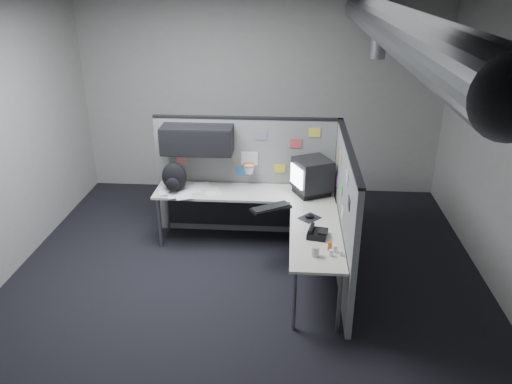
# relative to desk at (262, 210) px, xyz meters

# --- Properties ---
(room) EXTENTS (5.62, 5.62, 3.22)m
(room) POSITION_rel_desk_xyz_m (0.41, -0.70, 1.48)
(room) COLOR black
(room) RESTS_ON ground
(partition_back) EXTENTS (2.44, 0.42, 1.63)m
(partition_back) POSITION_rel_desk_xyz_m (-0.40, 0.53, 0.38)
(partition_back) COLOR slate
(partition_back) RESTS_ON ground
(partition_right) EXTENTS (0.07, 2.23, 1.63)m
(partition_right) POSITION_rel_desk_xyz_m (0.95, -0.49, 0.21)
(partition_right) COLOR slate
(partition_right) RESTS_ON ground
(desk) EXTENTS (2.31, 2.11, 0.73)m
(desk) POSITION_rel_desk_xyz_m (0.00, 0.00, 0.00)
(desk) COLOR beige
(desk) RESTS_ON ground
(monitor) EXTENTS (0.55, 0.55, 0.47)m
(monitor) POSITION_rel_desk_xyz_m (0.61, 0.27, 0.36)
(monitor) COLOR black
(monitor) RESTS_ON desk
(keyboard) EXTENTS (0.51, 0.41, 0.04)m
(keyboard) POSITION_rel_desk_xyz_m (0.12, -0.23, 0.14)
(keyboard) COLOR black
(keyboard) RESTS_ON desk
(mouse) EXTENTS (0.29, 0.29, 0.05)m
(mouse) POSITION_rel_desk_xyz_m (0.57, -0.42, 0.13)
(mouse) COLOR black
(mouse) RESTS_ON desk
(phone) EXTENTS (0.24, 0.26, 0.11)m
(phone) POSITION_rel_desk_xyz_m (0.64, -0.85, 0.16)
(phone) COLOR black
(phone) RESTS_ON desk
(bottles) EXTENTS (0.16, 0.17, 0.09)m
(bottles) POSITION_rel_desk_xyz_m (0.79, -1.17, 0.15)
(bottles) COLOR silver
(bottles) RESTS_ON desk
(cup) EXTENTS (0.09, 0.09, 0.11)m
(cup) POSITION_rel_desk_xyz_m (0.61, -1.25, 0.17)
(cup) COLOR beige
(cup) RESTS_ON desk
(papers) EXTENTS (0.87, 0.64, 0.02)m
(papers) POSITION_rel_desk_xyz_m (-0.95, 0.22, 0.13)
(papers) COLOR white
(papers) RESTS_ON desk
(backpack) EXTENTS (0.37, 0.36, 0.39)m
(backpack) POSITION_rel_desk_xyz_m (-1.13, 0.23, 0.31)
(backpack) COLOR black
(backpack) RESTS_ON desk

